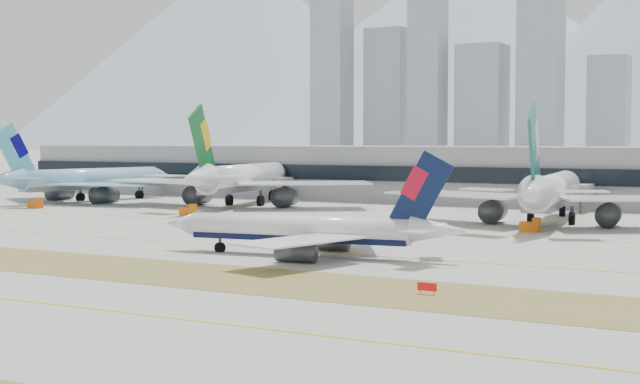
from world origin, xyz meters
The scene contains 11 objects.
ground centered at (0.00, 0.00, 0.00)m, with size 3000.00×3000.00×0.00m, color #A7A49C.
taxiing_airliner centered at (18.01, -9.89, 3.74)m, with size 46.21×39.89×15.53m.
widebody_korean centered at (-90.60, 61.50, 5.71)m, with size 59.00×58.63×21.49m.
widebody_eva centered at (-44.36, 68.84, 6.70)m, with size 69.41×68.86×25.20m.
widebody_cathay centered at (36.88, 55.38, 6.26)m, with size 65.70×64.65×23.55m.
terminal centered at (0.00, 114.84, 7.50)m, with size 280.00×43.10×15.00m.
hold_sign_right centered at (44.60, -32.00, 0.88)m, with size 2.20×0.15×1.35m.
gse_a centered at (-84.90, 38.00, 1.05)m, with size 3.55×2.00×2.60m.
gse_c centered at (37.14, 39.35, 1.05)m, with size 3.55×2.00×2.60m.
gse_b centered at (-38.93, 38.33, 1.05)m, with size 3.55×2.00×2.60m.
city_skyline centered at (-106.76, 453.42, 49.80)m, with size 342.00×49.80×140.00m.
Camera 1 is at (79.15, -121.62, 16.73)m, focal length 50.00 mm.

